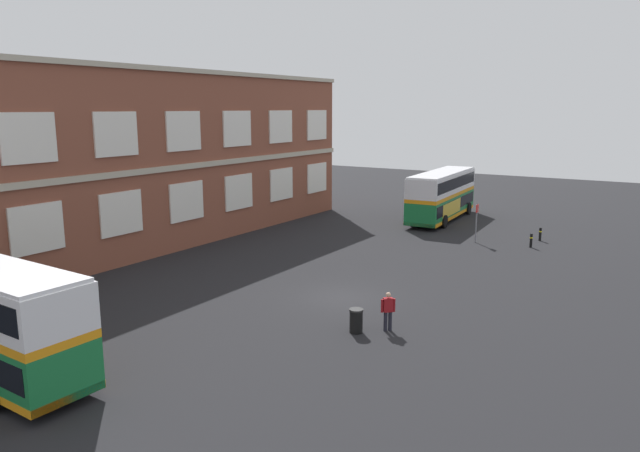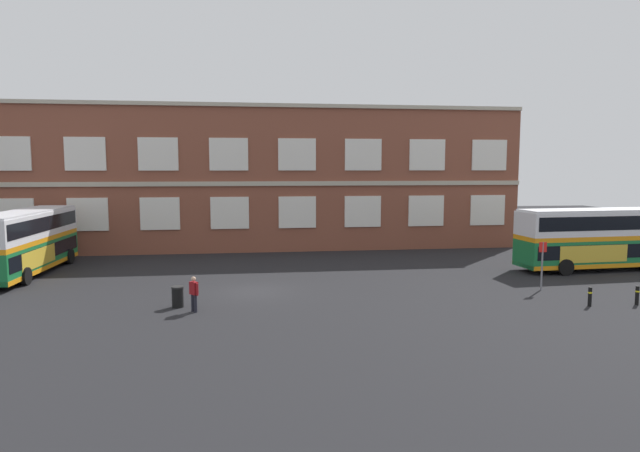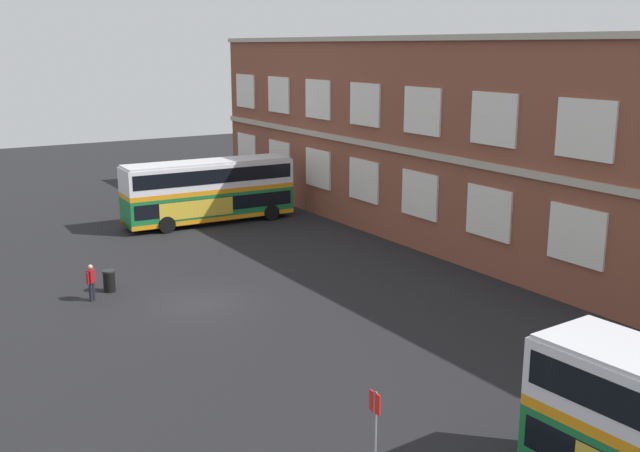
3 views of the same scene
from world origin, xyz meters
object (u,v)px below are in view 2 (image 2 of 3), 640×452
object	(u,v)px
bus_stand_flag	(542,261)
station_litter_bin	(178,297)
double_decker_middle	(599,238)
safety_bollard_east	(637,295)
safety_bollard_west	(590,296)
double_decker_near	(26,241)
waiting_passenger	(194,293)

from	to	relation	value
bus_stand_flag	station_litter_bin	size ratio (longest dim) A/B	2.62
double_decker_middle	safety_bollard_east	distance (m)	9.92
station_litter_bin	safety_bollard_west	size ratio (longest dim) A/B	1.08
double_decker_near	bus_stand_flag	world-z (taller)	double_decker_near
waiting_passenger	double_decker_middle	bearing A→B (deg)	16.10
waiting_passenger	bus_stand_flag	bearing A→B (deg)	6.73
bus_stand_flag	safety_bollard_west	size ratio (longest dim) A/B	2.84
station_litter_bin	safety_bollard_east	distance (m)	22.71
double_decker_near	double_decker_middle	bearing A→B (deg)	-5.12
double_decker_middle	bus_stand_flag	size ratio (longest dim) A/B	4.12
bus_stand_flag	safety_bollard_east	xyz separation A→B (m)	(2.96, -3.72, -1.14)
double_decker_near	double_decker_middle	xyz separation A→B (m)	(37.06, -3.32, 0.00)
safety_bollard_east	double_decker_near	bearing A→B (deg)	159.67
bus_stand_flag	safety_bollard_east	distance (m)	4.89
waiting_passenger	safety_bollard_west	distance (m)	19.24
double_decker_near	waiting_passenger	size ratio (longest dim) A/B	6.52
double_decker_middle	station_litter_bin	size ratio (longest dim) A/B	10.81
double_decker_middle	double_decker_near	bearing A→B (deg)	174.88
safety_bollard_west	bus_stand_flag	bearing A→B (deg)	97.21
waiting_passenger	safety_bollard_east	bearing A→B (deg)	-4.00
double_decker_middle	waiting_passenger	size ratio (longest dim) A/B	6.55
waiting_passenger	safety_bollard_east	distance (m)	21.74
bus_stand_flag	safety_bollard_east	world-z (taller)	bus_stand_flag
waiting_passenger	bus_stand_flag	distance (m)	18.86
station_litter_bin	safety_bollard_east	world-z (taller)	station_litter_bin
double_decker_near	safety_bollard_west	world-z (taller)	double_decker_near
double_decker_middle	bus_stand_flag	bearing A→B (deg)	-143.22
double_decker_near	safety_bollard_west	bearing A→B (deg)	-21.76
double_decker_near	bus_stand_flag	size ratio (longest dim) A/B	4.11
waiting_passenger	double_decker_near	bearing A→B (deg)	136.68
safety_bollard_east	station_litter_bin	bearing A→B (deg)	173.53
double_decker_near	safety_bollard_east	bearing A→B (deg)	-20.33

